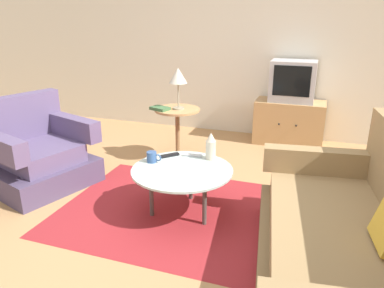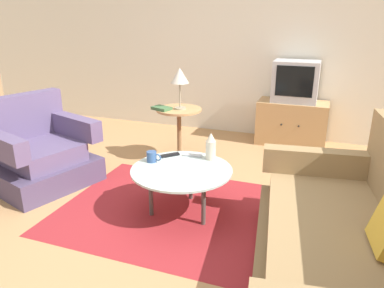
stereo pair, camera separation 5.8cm
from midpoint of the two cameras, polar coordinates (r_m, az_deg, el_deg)
name	(u,v)px [view 2 (the right image)]	position (r m, az deg, el deg)	size (l,w,h in m)	color
ground_plane	(180,217)	(3.21, -1.32, -11.23)	(16.00, 16.00, 0.00)	#AD7F51
back_wall	(250,36)	(5.26, 9.31, 16.09)	(9.00, 0.12, 2.70)	beige
area_rug	(182,212)	(3.28, -1.04, -10.46)	(2.12, 1.57, 0.00)	maroon
armchair	(39,154)	(4.00, -22.16, -1.49)	(1.05, 1.11, 0.87)	#4B3E5C
couch	(346,249)	(2.50, 23.32, -14.68)	(1.17, 1.94, 0.96)	brown
coffee_table	(182,172)	(3.11, -1.09, -4.38)	(0.86, 0.86, 0.41)	#B2C6C1
side_table	(179,123)	(4.26, -1.62, 3.25)	(0.52, 0.52, 0.62)	tan
tv_stand	(292,123)	(5.03, 15.46, 3.16)	(0.88, 0.45, 0.57)	tan
television	(296,81)	(4.93, 16.04, 9.28)	(0.56, 0.39, 0.52)	#B7B7BC
table_lamp	(180,77)	(4.12, -1.50, 10.30)	(0.20, 0.20, 0.46)	#9E937A
vase	(211,147)	(3.27, 3.43, -0.41)	(0.09, 0.09, 0.25)	beige
mug	(152,157)	(3.25, -5.70, -1.96)	(0.14, 0.09, 0.09)	#335184
tv_remote_dark	(170,155)	(3.37, -2.93, -1.72)	(0.15, 0.16, 0.02)	black
tv_remote_silver	(193,155)	(3.36, 0.57, -1.77)	(0.18, 0.06, 0.02)	#B2B2B7
book	(162,108)	(4.17, -4.33, 5.53)	(0.24, 0.20, 0.03)	#3D663D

